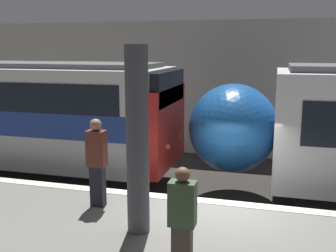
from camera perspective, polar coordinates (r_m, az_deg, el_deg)
ground_plane at (r=9.08m, az=7.21°, el=-16.39°), size 120.00×120.00×0.00m
station_rear_barrier at (r=15.36m, az=11.35°, el=5.15°), size 50.00×0.15×5.24m
support_pillar_near at (r=6.74m, az=-4.45°, el=-2.26°), size 0.39×0.39×3.27m
person_waiting at (r=5.70m, az=2.08°, el=-13.31°), size 0.38×0.24×1.60m
person_walking at (r=8.11m, az=-10.27°, el=-4.88°), size 0.38×0.24×1.83m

